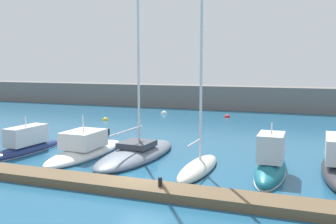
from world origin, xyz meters
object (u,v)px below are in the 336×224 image
object	(u,v)px
motorboat_white_second	(86,149)
dock_bollard	(160,182)
mooring_buoy_yellow	(105,120)
mooring_buoy_red	(227,117)
motorboat_navy_nearest	(26,145)
sailboat_ivory_fourth	(198,167)
sailboat_slate_third	(137,152)
mooring_buoy_white	(164,114)
motorboat_teal_fifth	(271,164)

from	to	relation	value
motorboat_white_second	dock_bollard	bearing A→B (deg)	-124.77
mooring_buoy_yellow	mooring_buoy_red	world-z (taller)	mooring_buoy_red
motorboat_navy_nearest	sailboat_ivory_fourth	size ratio (longest dim) A/B	0.68
sailboat_slate_third	mooring_buoy_yellow	bearing A→B (deg)	39.38
motorboat_navy_nearest	dock_bollard	world-z (taller)	motorboat_navy_nearest
sailboat_ivory_fourth	mooring_buoy_yellow	world-z (taller)	sailboat_ivory_fourth
mooring_buoy_red	mooring_buoy_white	bearing A→B (deg)	177.43
motorboat_white_second	motorboat_teal_fifth	distance (m)	12.28
sailboat_slate_third	dock_bollard	world-z (taller)	sailboat_slate_third
sailboat_ivory_fourth	mooring_buoy_yellow	bearing A→B (deg)	45.43
mooring_buoy_red	mooring_buoy_yellow	bearing A→B (deg)	-150.08
mooring_buoy_yellow	mooring_buoy_white	xyz separation A→B (m)	(4.12, 7.34, 0.00)
sailboat_slate_third	dock_bollard	distance (m)	7.62
motorboat_white_second	mooring_buoy_red	size ratio (longest dim) A/B	12.41
motorboat_teal_fifth	mooring_buoy_yellow	world-z (taller)	motorboat_teal_fifth
mooring_buoy_red	motorboat_navy_nearest	bearing A→B (deg)	-113.46
motorboat_teal_fifth	dock_bollard	world-z (taller)	motorboat_teal_fifth
sailboat_ivory_fourth	mooring_buoy_red	size ratio (longest dim) A/B	14.90
motorboat_navy_nearest	motorboat_teal_fifth	bearing A→B (deg)	-85.10
mooring_buoy_yellow	motorboat_teal_fifth	bearing A→B (deg)	-38.13
motorboat_white_second	mooring_buoy_red	xyz separation A→B (m)	(5.23, 21.79, -0.47)
motorboat_teal_fifth	mooring_buoy_white	xyz separation A→B (m)	(-15.06, 22.40, -0.61)
mooring_buoy_white	mooring_buoy_red	bearing A→B (deg)	-2.57
mooring_buoy_white	motorboat_white_second	bearing A→B (deg)	-82.84
motorboat_navy_nearest	sailboat_slate_third	size ratio (longest dim) A/B	0.41
motorboat_navy_nearest	dock_bollard	distance (m)	13.20
motorboat_white_second	mooring_buoy_yellow	world-z (taller)	motorboat_white_second
mooring_buoy_red	mooring_buoy_white	xyz separation A→B (m)	(-8.01, 0.36, 0.00)
motorboat_navy_nearest	motorboat_teal_fifth	size ratio (longest dim) A/B	1.05
motorboat_navy_nearest	mooring_buoy_red	distance (m)	24.46
motorboat_teal_fifth	mooring_buoy_white	bearing A→B (deg)	33.78
motorboat_navy_nearest	mooring_buoy_white	bearing A→B (deg)	-0.75
sailboat_slate_third	mooring_buoy_red	xyz separation A→B (m)	(1.72, 21.11, -0.36)
sailboat_ivory_fourth	motorboat_teal_fifth	distance (m)	4.10
mooring_buoy_yellow	mooring_buoy_white	size ratio (longest dim) A/B	0.86
mooring_buoy_red	dock_bollard	distance (m)	27.58
motorboat_teal_fifth	motorboat_white_second	bearing A→B (deg)	88.68
mooring_buoy_white	dock_bollard	size ratio (longest dim) A/B	1.78
sailboat_ivory_fourth	motorboat_navy_nearest	bearing A→B (deg)	89.59
motorboat_teal_fifth	mooring_buoy_red	bearing A→B (deg)	17.60
motorboat_navy_nearest	sailboat_ivory_fourth	world-z (taller)	sailboat_ivory_fourth
sailboat_ivory_fourth	dock_bollard	bearing A→B (deg)	174.41
motorboat_navy_nearest	dock_bollard	bearing A→B (deg)	-108.84
sailboat_slate_third	sailboat_ivory_fourth	xyz separation A→B (m)	(4.78, -1.81, -0.06)
motorboat_teal_fifth	dock_bollard	distance (m)	7.10
motorboat_white_second	sailboat_ivory_fourth	bearing A→B (deg)	-96.18
sailboat_slate_third	mooring_buoy_yellow	size ratio (longest dim) A/B	25.56
mooring_buoy_yellow	dock_bollard	distance (m)	25.16
sailboat_slate_third	sailboat_ivory_fourth	bearing A→B (deg)	-107.82
mooring_buoy_white	sailboat_slate_third	bearing A→B (deg)	-73.66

